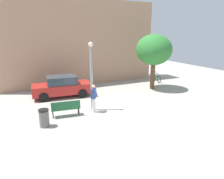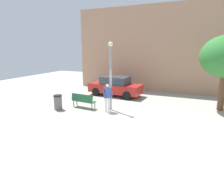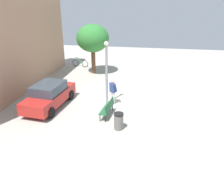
% 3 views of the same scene
% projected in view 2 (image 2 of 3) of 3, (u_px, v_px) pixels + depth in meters
% --- Properties ---
extents(ground_plane, '(36.00, 36.00, 0.00)m').
position_uv_depth(ground_plane, '(126.00, 119.00, 10.02)').
color(ground_plane, '#A8A399').
extents(building_facade, '(14.28, 2.00, 7.36)m').
position_uv_depth(building_facade, '(156.00, 49.00, 16.88)').
color(building_facade, tan).
rests_on(building_facade, ground_plane).
extents(lamppost, '(0.28, 0.28, 4.09)m').
position_uv_depth(lamppost, '(111.00, 72.00, 11.16)').
color(lamppost, gray).
rests_on(lamppost, ground_plane).
extents(person_by_lamppost, '(0.55, 0.60, 1.67)m').
position_uv_depth(person_by_lamppost, '(107.00, 96.00, 11.10)').
color(person_by_lamppost, white).
rests_on(person_by_lamppost, ground_plane).
extents(park_bench, '(1.64, 0.65, 0.92)m').
position_uv_depth(park_bench, '(83.00, 100.00, 11.82)').
color(park_bench, '#236038').
rests_on(park_bench, ground_plane).
extents(parked_car_red, '(4.34, 2.12, 1.55)m').
position_uv_depth(parked_car_red, '(115.00, 86.00, 15.05)').
color(parked_car_red, '#AD231E').
rests_on(parked_car_red, ground_plane).
extents(trash_bin, '(0.51, 0.51, 0.92)m').
position_uv_depth(trash_bin, '(58.00, 102.00, 11.57)').
color(trash_bin, '#66605B').
rests_on(trash_bin, ground_plane).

